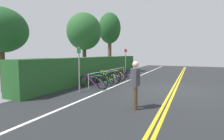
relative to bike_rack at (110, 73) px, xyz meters
The scene contains 19 objects.
ground_plane 4.05m from the bike_rack, 100.71° to the right, with size 37.52×11.12×0.05m, color #232628.
centre_line_yellow_inner 4.12m from the bike_rack, 100.50° to the right, with size 33.77×0.10×0.00m, color gold.
centre_line_yellow_outer 3.97m from the bike_rack, 100.93° to the right, with size 33.77×0.10×0.00m, color gold.
bike_lane_stripe_white 1.26m from the bike_rack, 132.39° to the right, with size 33.77×0.12×0.00m, color white.
bike_rack is the anchor object (origin of this frame).
bicycle_0 2.07m from the bike_rack, behind, with size 0.46×1.78×0.71m.
bicycle_1 1.37m from the bike_rack, behind, with size 0.46×1.71×0.69m.
bicycle_2 0.72m from the bike_rack, behind, with size 0.53×1.66×0.74m.
bicycle_3 0.28m from the bike_rack, 125.85° to the left, with size 0.46×1.84×0.78m.
bicycle_4 0.73m from the bike_rack, ahead, with size 0.46×1.74×0.73m.
bicycle_5 1.40m from the bike_rack, ahead, with size 0.53×1.65×0.74m.
bicycle_6 2.12m from the bike_rack, ahead, with size 0.63×1.62×0.70m.
pedestrian 5.46m from the bike_rack, 146.03° to the right, with size 0.47×0.32×1.57m.
sign_post_near 3.28m from the bike_rack, behind, with size 0.36×0.10×2.14m.
sign_post_far 3.74m from the bike_rack, ahead, with size 0.36×0.10×2.26m.
hedge_backdrop 2.26m from the bike_rack, 48.24° to the left, with size 14.05×1.05×1.58m, color #235626.
tree_near_left 6.19m from the bike_rack, 144.14° to the left, with size 2.42×2.42×3.95m.
tree_mid 4.41m from the bike_rack, 61.66° to the left, with size 2.65×2.65×4.95m.
tree_far_right 7.42m from the bike_rack, 25.24° to the left, with size 2.16×2.16×5.83m.
Camera 1 is at (-9.24, -0.76, 1.80)m, focal length 28.09 mm.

